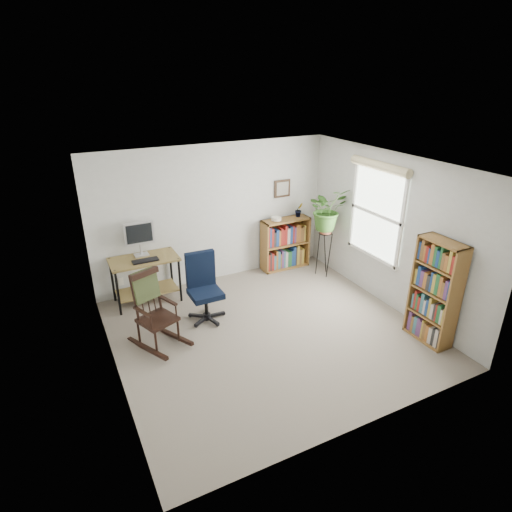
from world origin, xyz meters
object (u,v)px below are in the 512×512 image
low_bookshelf (285,244)px  office_chair (205,289)px  desk (146,280)px  rocking_chair (157,310)px  tall_bookshelf (435,292)px

low_bookshelf → office_chair: bearing=-151.5°
desk → rocking_chair: 1.28m
low_bookshelf → tall_bookshelf: 3.02m
desk → tall_bookshelf: (3.24, -2.83, 0.36)m
office_chair → low_bookshelf: bearing=31.3°
rocking_chair → office_chair: bearing=-1.1°
desk → office_chair: size_ratio=1.00×
office_chair → low_bookshelf: size_ratio=1.09×
desk → low_bookshelf: bearing=2.6°
desk → office_chair: bearing=-55.6°
desk → office_chair: (0.66, -0.96, 0.15)m
tall_bookshelf → low_bookshelf: bearing=101.3°
rocking_chair → low_bookshelf: (2.80, 1.39, -0.05)m
desk → rocking_chair: size_ratio=0.98×
office_chair → rocking_chair: size_ratio=0.98×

